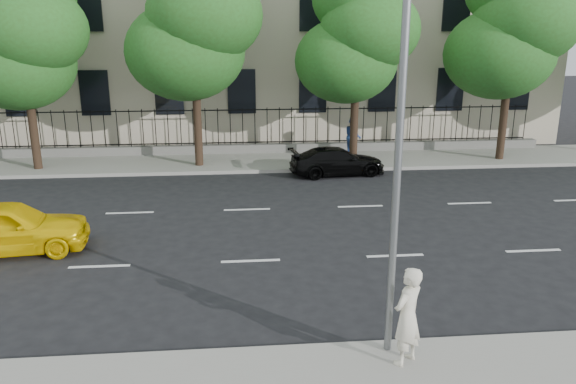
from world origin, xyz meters
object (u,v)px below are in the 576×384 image
object	(u,v)px
street_light	(394,82)
yellow_taxi	(6,227)
black_sedan	(337,161)
woman_near	(407,316)

from	to	relation	value
street_light	yellow_taxi	xyz separation A→B (m)	(-9.23, 5.50, -4.40)
yellow_taxi	black_sedan	distance (m)	13.22
street_light	black_sedan	world-z (taller)	street_light
street_light	yellow_taxi	distance (m)	11.61
woman_near	black_sedan	bearing A→B (deg)	-135.27
yellow_taxi	woman_near	size ratio (longest dim) A/B	2.33
black_sedan	woman_near	world-z (taller)	woman_near
woman_near	street_light	bearing A→B (deg)	-119.33
street_light	woman_near	xyz separation A→B (m)	(0.19, -1.01, -4.06)
street_light	woman_near	distance (m)	4.19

